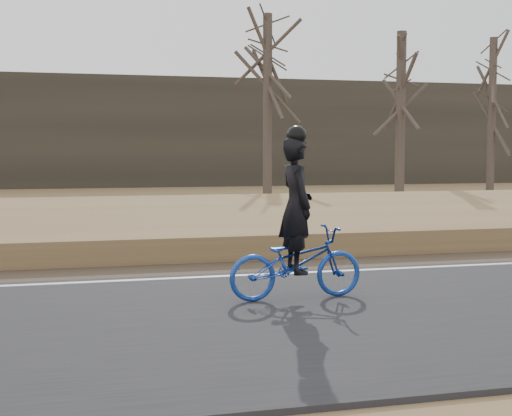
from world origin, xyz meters
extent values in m
cube|color=slate|center=(0.00, 8.00, 0.23)|extent=(120.00, 3.00, 0.45)
cube|color=black|center=(0.00, 8.00, 0.52)|extent=(120.00, 2.40, 0.14)
cube|color=brown|center=(0.00, 7.28, 0.67)|extent=(120.00, 0.07, 0.15)
cube|color=brown|center=(0.00, 8.72, 0.67)|extent=(120.00, 0.07, 0.15)
cube|color=#383328|center=(0.00, 30.00, 3.00)|extent=(120.00, 4.00, 6.00)
imported|color=#163A99|center=(4.36, -1.66, 0.54)|extent=(1.86, 0.73, 0.96)
imported|color=black|center=(4.36, -1.66, 1.31)|extent=(0.46, 0.68, 1.80)
sphere|color=black|center=(4.36, -1.66, 2.23)|extent=(0.26, 0.26, 0.26)
cylinder|color=#4D4139|center=(8.86, 16.42, 3.64)|extent=(0.36, 0.36, 7.28)
cylinder|color=#4D4139|center=(13.27, 13.85, 3.19)|extent=(0.36, 0.36, 6.38)
cylinder|color=#4D4139|center=(19.90, 18.29, 3.54)|extent=(0.36, 0.36, 7.08)
camera|label=1|loc=(1.55, -10.60, 2.04)|focal=50.00mm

